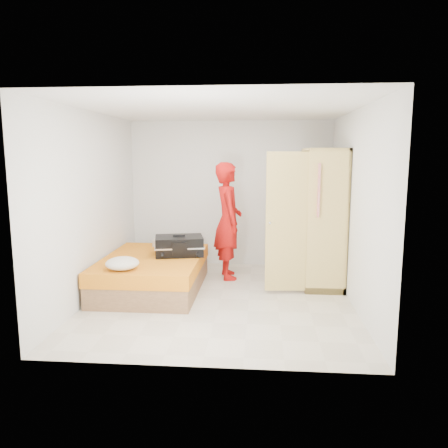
# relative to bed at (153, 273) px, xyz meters

# --- Properties ---
(room) EXTENTS (4.00, 4.02, 2.60)m
(room) POSITION_rel_bed_xyz_m (1.05, -0.36, 1.05)
(room) COLOR beige
(room) RESTS_ON ground
(bed) EXTENTS (1.42, 2.02, 0.50)m
(bed) POSITION_rel_bed_xyz_m (0.00, 0.00, 0.00)
(bed) COLOR #976A44
(bed) RESTS_ON ground
(wardrobe) EXTENTS (1.17, 1.23, 2.10)m
(wardrobe) POSITION_rel_bed_xyz_m (2.50, 0.49, 0.75)
(wardrobe) COLOR #E3C36E
(wardrobe) RESTS_ON ground
(person) EXTENTS (0.60, 0.78, 1.89)m
(person) POSITION_rel_bed_xyz_m (1.07, 0.75, 0.69)
(person) COLOR red
(person) RESTS_ON ground
(suitcase) EXTENTS (0.83, 0.68, 0.31)m
(suitcase) POSITION_rel_bed_xyz_m (0.37, 0.17, 0.39)
(suitcase) COLOR black
(suitcase) RESTS_ON bed
(round_cushion) EXTENTS (0.44, 0.44, 0.17)m
(round_cushion) POSITION_rel_bed_xyz_m (-0.22, -0.75, 0.33)
(round_cushion) COLOR beige
(round_cushion) RESTS_ON bed
(pillow) EXTENTS (0.61, 0.34, 0.11)m
(pillow) POSITION_rel_bed_xyz_m (0.11, 0.85, 0.30)
(pillow) COLOR beige
(pillow) RESTS_ON bed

